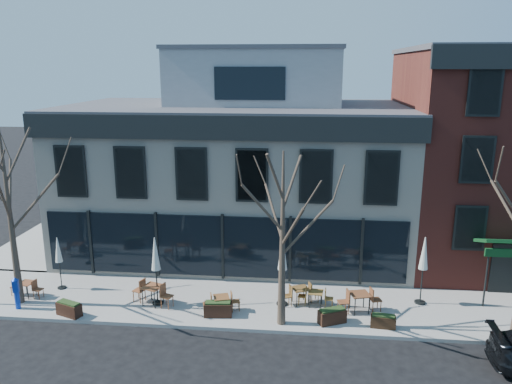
# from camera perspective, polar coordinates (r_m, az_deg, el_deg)

# --- Properties ---
(ground) EXTENTS (120.00, 120.00, 0.00)m
(ground) POSITION_cam_1_polar(r_m,az_deg,el_deg) (24.66, -3.72, -10.33)
(ground) COLOR black
(ground) RESTS_ON ground
(sidewalk_front) EXTENTS (33.50, 4.70, 0.15)m
(sidewalk_front) POSITION_cam_1_polar(r_m,az_deg,el_deg) (22.41, 3.79, -12.77)
(sidewalk_front) COLOR gray
(sidewalk_front) RESTS_ON ground
(sidewalk_side) EXTENTS (4.50, 12.00, 0.15)m
(sidewalk_side) POSITION_cam_1_polar(r_m,az_deg,el_deg) (33.47, -21.38, -4.47)
(sidewalk_side) COLOR gray
(sidewalk_side) RESTS_ON ground
(corner_building) EXTENTS (18.39, 10.39, 11.10)m
(corner_building) POSITION_cam_1_polar(r_m,az_deg,el_deg) (27.99, -2.03, 2.85)
(corner_building) COLOR silver
(corner_building) RESTS_ON ground
(red_brick_building) EXTENTS (8.20, 11.78, 11.18)m
(red_brick_building) POSITION_cam_1_polar(r_m,az_deg,el_deg) (28.98, 24.21, 3.84)
(red_brick_building) COLOR maroon
(red_brick_building) RESTS_ON ground
(tree_corner) EXTENTS (3.93, 3.98, 7.92)m
(tree_corner) POSITION_cam_1_polar(r_m,az_deg,el_deg) (23.34, -26.32, -2.15)
(tree_corner) COLOR #382B21
(tree_corner) RESTS_ON sidewalk_front
(tree_mid) EXTENTS (3.50, 3.55, 7.04)m
(tree_mid) POSITION_cam_1_polar(r_m,az_deg,el_deg) (19.33, 3.07, -5.25)
(tree_mid) COLOR #382B21
(tree_mid) RESTS_ON sidewalk_front
(call_box) EXTENTS (0.28, 0.28, 1.43)m
(call_box) POSITION_cam_1_polar(r_m,az_deg,el_deg) (23.88, -25.71, -10.27)
(call_box) COLOR #0C2EA0
(call_box) RESTS_ON sidewalk_front
(cafe_set_0) EXTENTS (1.62, 0.73, 0.83)m
(cafe_set_0) POSITION_cam_1_polar(r_m,az_deg,el_deg) (24.99, -24.72, -9.89)
(cafe_set_0) COLOR brown
(cafe_set_0) RESTS_ON sidewalk_front
(cafe_set_1) EXTENTS (2.02, 1.10, 1.04)m
(cafe_set_1) POSITION_cam_1_polar(r_m,az_deg,el_deg) (22.50, -11.72, -11.21)
(cafe_set_1) COLOR brown
(cafe_set_1) RESTS_ON sidewalk_front
(cafe_set_2) EXTENTS (1.64, 0.84, 0.84)m
(cafe_set_2) POSITION_cam_1_polar(r_m,az_deg,el_deg) (21.53, -3.97, -12.44)
(cafe_set_2) COLOR brown
(cafe_set_2) RESTS_ON sidewalk_front
(cafe_set_3) EXTENTS (1.71, 1.04, 0.89)m
(cafe_set_3) POSITION_cam_1_polar(r_m,az_deg,el_deg) (22.22, 5.10, -11.51)
(cafe_set_3) COLOR brown
(cafe_set_3) RESTS_ON sidewalk_front
(cafe_set_4) EXTENTS (1.58, 0.69, 0.81)m
(cafe_set_4) POSITION_cam_1_polar(r_m,az_deg,el_deg) (22.10, 6.82, -11.82)
(cafe_set_4) COLOR brown
(cafe_set_4) RESTS_ON sidewalk_front
(cafe_set_5) EXTENTS (1.96, 0.95, 1.01)m
(cafe_set_5) POSITION_cam_1_polar(r_m,az_deg,el_deg) (21.88, 11.75, -12.02)
(cafe_set_5) COLOR brown
(cafe_set_5) RESTS_ON sidewalk_front
(umbrella_0) EXTENTS (0.40, 0.40, 2.50)m
(umbrella_0) POSITION_cam_1_polar(r_m,az_deg,el_deg) (24.77, -21.66, -6.46)
(umbrella_0) COLOR black
(umbrella_0) RESTS_ON sidewalk_front
(umbrella_1) EXTENTS (0.49, 0.49, 3.05)m
(umbrella_1) POSITION_cam_1_polar(r_m,az_deg,el_deg) (21.85, -11.42, -7.36)
(umbrella_1) COLOR black
(umbrella_1) RESTS_ON sidewalk_front
(umbrella_3) EXTENTS (0.49, 0.49, 3.09)m
(umbrella_3) POSITION_cam_1_polar(r_m,az_deg,el_deg) (21.39, 3.05, -7.47)
(umbrella_3) COLOR black
(umbrella_3) RESTS_ON sidewalk_front
(umbrella_4) EXTENTS (0.49, 0.49, 3.04)m
(umbrella_4) POSITION_cam_1_polar(r_m,az_deg,el_deg) (22.68, 18.63, -7.06)
(umbrella_4) COLOR black
(umbrella_4) RESTS_ON sidewalk_front
(planter_0) EXTENTS (1.17, 0.79, 0.61)m
(planter_0) POSITION_cam_1_polar(r_m,az_deg,el_deg) (22.62, -20.59, -12.38)
(planter_0) COLOR black
(planter_0) RESTS_ON sidewalk_front
(planter_1) EXTENTS (1.19, 0.57, 0.64)m
(planter_1) POSITION_cam_1_polar(r_m,az_deg,el_deg) (21.26, -4.37, -13.16)
(planter_1) COLOR black
(planter_1) RESTS_ON sidewalk_front
(planter_2) EXTENTS (1.20, 0.88, 0.63)m
(planter_2) POSITION_cam_1_polar(r_m,az_deg,el_deg) (20.91, 8.69, -13.82)
(planter_2) COLOR black
(planter_2) RESTS_ON sidewalk_front
(planter_3) EXTENTS (1.00, 0.49, 0.54)m
(planter_3) POSITION_cam_1_polar(r_m,az_deg,el_deg) (21.01, 14.33, -14.10)
(planter_3) COLOR black
(planter_3) RESTS_ON sidewalk_front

